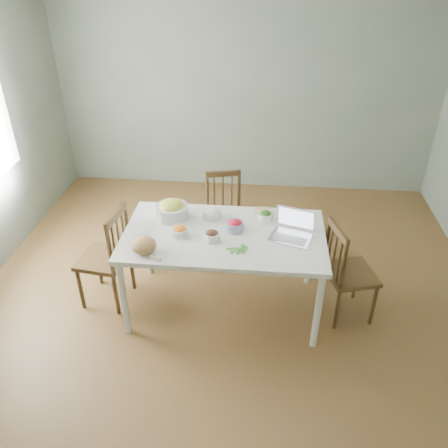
# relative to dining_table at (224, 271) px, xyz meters

# --- Properties ---
(floor) EXTENTS (5.00, 5.00, 0.00)m
(floor) POSITION_rel_dining_table_xyz_m (0.04, 0.10, -0.41)
(floor) COLOR brown
(floor) RESTS_ON ground
(wall_back) EXTENTS (5.00, 0.00, 2.70)m
(wall_back) POSITION_rel_dining_table_xyz_m (0.04, 2.60, 0.94)
(wall_back) COLOR gray
(wall_back) RESTS_ON ground
(dining_table) EXTENTS (1.77, 0.99, 0.83)m
(dining_table) POSITION_rel_dining_table_xyz_m (0.00, 0.00, 0.00)
(dining_table) COLOR white
(dining_table) RESTS_ON floor
(chair_far) EXTENTS (0.49, 0.48, 0.92)m
(chair_far) POSITION_rel_dining_table_xyz_m (-0.07, 0.90, 0.05)
(chair_far) COLOR #362312
(chair_far) RESTS_ON floor
(chair_left) EXTENTS (0.48, 0.49, 1.00)m
(chair_left) POSITION_rel_dining_table_xyz_m (-1.14, 0.01, 0.09)
(chair_left) COLOR #362312
(chair_left) RESTS_ON floor
(chair_right) EXTENTS (0.51, 0.52, 0.97)m
(chair_right) POSITION_rel_dining_table_xyz_m (1.14, 0.01, 0.07)
(chair_right) COLOR #362312
(chair_right) RESTS_ON floor
(bread_boule) EXTENTS (0.23, 0.23, 0.13)m
(bread_boule) POSITION_rel_dining_table_xyz_m (-0.63, -0.34, 0.48)
(bread_boule) COLOR #A4764A
(bread_boule) RESTS_ON dining_table
(butter_stick) EXTENTS (0.11, 0.06, 0.03)m
(butter_stick) POSITION_rel_dining_table_xyz_m (-0.51, -0.43, 0.43)
(butter_stick) COLOR beige
(butter_stick) RESTS_ON dining_table
(bowl_squash) EXTENTS (0.31, 0.31, 0.17)m
(bowl_squash) POSITION_rel_dining_table_xyz_m (-0.50, 0.23, 0.50)
(bowl_squash) COLOR #CEC74F
(bowl_squash) RESTS_ON dining_table
(bowl_carrot) EXTENTS (0.18, 0.18, 0.08)m
(bowl_carrot) POSITION_rel_dining_table_xyz_m (-0.38, -0.05, 0.45)
(bowl_carrot) COLOR orange
(bowl_carrot) RESTS_ON dining_table
(bowl_onion) EXTENTS (0.19, 0.19, 0.09)m
(bowl_onion) POSITION_rel_dining_table_xyz_m (-0.13, 0.26, 0.46)
(bowl_onion) COLOR #F1ECBE
(bowl_onion) RESTS_ON dining_table
(bowl_mushroom) EXTENTS (0.17, 0.17, 0.09)m
(bowl_mushroom) POSITION_rel_dining_table_xyz_m (-0.09, -0.11, 0.46)
(bowl_mushroom) COLOR #45231B
(bowl_mushroom) RESTS_ON dining_table
(bowl_redpep) EXTENTS (0.18, 0.18, 0.10)m
(bowl_redpep) POSITION_rel_dining_table_xyz_m (0.09, 0.07, 0.46)
(bowl_redpep) COLOR #BC051F
(bowl_redpep) RESTS_ON dining_table
(bowl_broccoli) EXTENTS (0.14, 0.14, 0.08)m
(bowl_broccoli) POSITION_rel_dining_table_xyz_m (0.36, 0.28, 0.46)
(bowl_broccoli) COLOR #2E5C22
(bowl_broccoli) RESTS_ON dining_table
(flatbread) EXTENTS (0.20, 0.20, 0.02)m
(flatbread) POSITION_rel_dining_table_xyz_m (0.34, 0.40, 0.42)
(flatbread) COLOR #D0BB7B
(flatbread) RESTS_ON dining_table
(basil_bunch) EXTENTS (0.19, 0.19, 0.02)m
(basil_bunch) POSITION_rel_dining_table_xyz_m (0.13, -0.23, 0.43)
(basil_bunch) COLOR #327F2B
(basil_bunch) RESTS_ON dining_table
(laptop) EXTENTS (0.41, 0.38, 0.24)m
(laptop) POSITION_rel_dining_table_xyz_m (0.58, -0.02, 0.53)
(laptop) COLOR silver
(laptop) RESTS_ON dining_table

